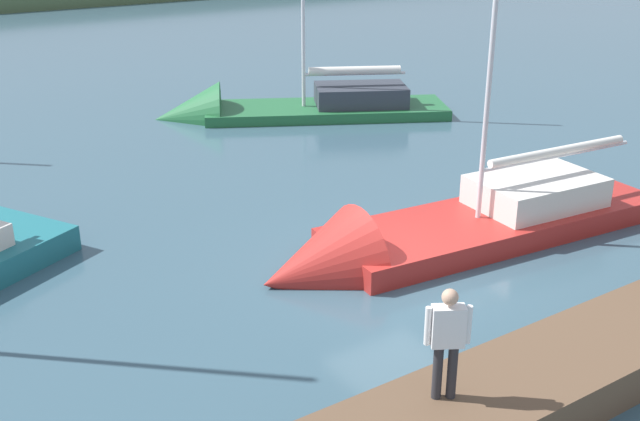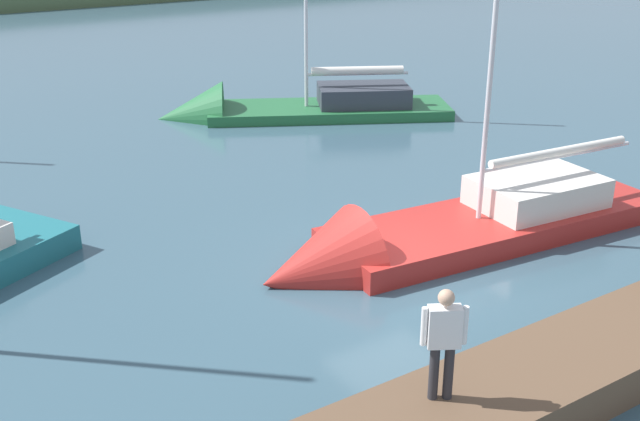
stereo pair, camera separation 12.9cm
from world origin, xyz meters
TOP-DOWN VIEW (x-y plane):
  - ground_plane at (0.00, 0.00)m, footprint 200.00×200.00m
  - dock_pier at (0.00, 4.78)m, footprint 24.48×1.83m
  - sailboat_mid_channel at (-4.04, -12.34)m, footprint 10.54×7.22m
  - sailboat_inner_slip at (-1.30, -0.46)m, footprint 10.37×3.40m
  - person_on_dock at (3.00, 4.58)m, footprint 0.58×0.42m

SIDE VIEW (x-z plane):
  - ground_plane at x=0.00m, z-range 0.00..0.00m
  - sailboat_mid_channel at x=-4.04m, z-range -5.38..5.62m
  - sailboat_inner_slip at x=-1.30m, z-range -5.59..6.03m
  - dock_pier at x=0.00m, z-range 0.00..0.70m
  - person_on_dock at x=3.00m, z-range 0.84..2.56m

